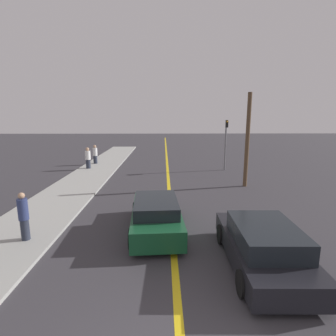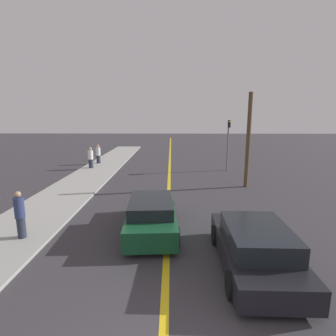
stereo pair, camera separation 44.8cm
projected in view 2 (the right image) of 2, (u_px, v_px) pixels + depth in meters
road_center_line at (170, 168)px, 21.24m from camera, size 0.20×60.00×0.01m
sidewalk_left at (95, 172)px, 19.52m from camera, size 3.07×32.37×0.11m
car_near_right_lane at (255, 247)px, 7.27m from camera, size 2.04×4.28×1.31m
car_ahead_center at (151, 215)px, 9.65m from camera, size 2.03×4.27×1.28m
pedestrian_mid_group at (20, 215)px, 8.83m from camera, size 0.32×0.32×1.64m
pedestrian_far_standing at (91, 158)px, 20.81m from camera, size 0.42×0.42×1.66m
pedestrian_by_sign at (98, 154)px, 22.90m from camera, size 0.39×0.39×1.62m
traffic_light at (228, 140)px, 19.99m from camera, size 0.18×0.40×3.88m
utility_pole at (248, 141)px, 15.27m from camera, size 0.24×0.24×5.53m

